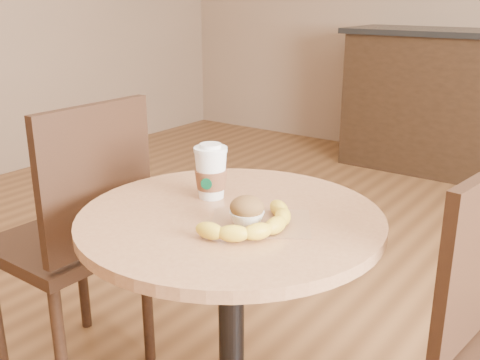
% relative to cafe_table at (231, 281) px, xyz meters
% --- Properties ---
extents(cafe_table, '(0.78, 0.78, 0.75)m').
position_rel_cafe_table_xyz_m(cafe_table, '(0.00, 0.00, 0.00)').
color(cafe_table, black).
rests_on(cafe_table, ground).
extents(chair_left, '(0.44, 0.44, 0.98)m').
position_rel_cafe_table_xyz_m(chair_left, '(-0.62, -0.01, -0.02)').
color(chair_left, black).
rests_on(chair_left, ground).
extents(kraft_bag, '(0.30, 0.28, 0.00)m').
position_rel_cafe_table_xyz_m(kraft_bag, '(0.10, -0.01, 0.19)').
color(kraft_bag, '#8B6243').
rests_on(kraft_bag, cafe_table).
extents(coffee_cup, '(0.09, 0.09, 0.15)m').
position_rel_cafe_table_xyz_m(coffee_cup, '(-0.12, 0.07, 0.26)').
color(coffee_cup, white).
rests_on(coffee_cup, cafe_table).
extents(muffin, '(0.08, 0.08, 0.08)m').
position_rel_cafe_table_xyz_m(muffin, '(0.08, -0.05, 0.23)').
color(muffin, white).
rests_on(muffin, kraft_bag).
extents(banana, '(0.26, 0.33, 0.04)m').
position_rel_cafe_table_xyz_m(banana, '(0.11, -0.05, 0.21)').
color(banana, yellow).
rests_on(banana, kraft_bag).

